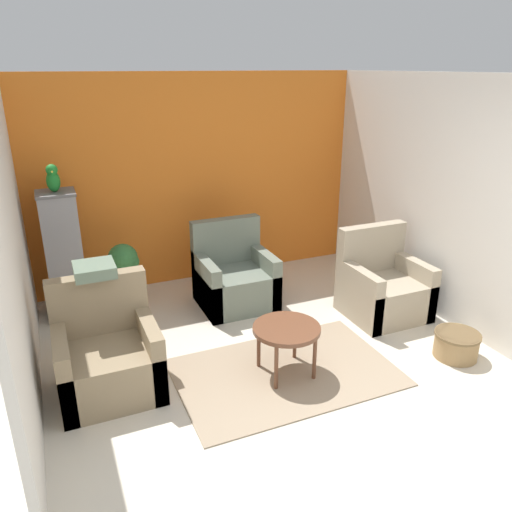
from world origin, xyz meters
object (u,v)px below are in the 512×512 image
(armchair_left, at_px, (108,358))
(birdcage, at_px, (64,256))
(armchair_middle, at_px, (234,279))
(parrot, at_px, (53,179))
(wicker_basket, at_px, (456,344))
(potted_plant, at_px, (123,266))
(armchair_right, at_px, (382,289))
(coffee_table, at_px, (287,332))

(armchair_left, distance_m, birdcage, 1.72)
(armchair_left, bearing_deg, armchair_middle, 35.52)
(parrot, distance_m, wicker_basket, 4.37)
(armchair_left, bearing_deg, potted_plant, 75.45)
(armchair_middle, xyz_separation_m, potted_plant, (-1.18, 0.42, 0.21))
(armchair_right, bearing_deg, birdcage, 156.07)
(coffee_table, bearing_deg, armchair_right, 22.59)
(parrot, xyz_separation_m, wicker_basket, (3.33, -2.46, -1.40))
(coffee_table, height_order, armchair_left, armchair_left)
(armchair_right, relative_size, birdcage, 0.69)
(armchair_middle, xyz_separation_m, wicker_basket, (1.55, -1.92, -0.17))
(armchair_right, bearing_deg, coffee_table, -157.41)
(coffee_table, height_order, birdcage, birdcage)
(armchair_left, bearing_deg, armchair_right, 4.58)
(parrot, bearing_deg, armchair_right, -23.97)
(wicker_basket, bearing_deg, armchair_middle, 128.83)
(armchair_middle, distance_m, potted_plant, 1.27)
(wicker_basket, bearing_deg, parrot, 143.58)
(armchair_left, xyz_separation_m, birdcage, (-0.20, 1.67, 0.37))
(armchair_right, bearing_deg, potted_plant, 153.34)
(armchair_left, relative_size, birdcage, 0.69)
(birdcage, distance_m, parrot, 0.86)
(coffee_table, bearing_deg, wicker_basket, -13.70)
(birdcage, bearing_deg, coffee_table, -50.43)
(parrot, bearing_deg, birdcage, -90.00)
(coffee_table, xyz_separation_m, wicker_basket, (1.63, -0.40, -0.29))
(coffee_table, distance_m, potted_plant, 2.23)
(armchair_middle, relative_size, potted_plant, 1.26)
(birdcage, bearing_deg, parrot, 90.00)
(birdcage, relative_size, wicker_basket, 3.27)
(armchair_left, relative_size, armchair_right, 1.00)
(coffee_table, xyz_separation_m, potted_plant, (-1.10, 1.94, 0.09))
(wicker_basket, bearing_deg, armchair_right, 96.42)
(wicker_basket, bearing_deg, birdcage, 143.61)
(armchair_right, bearing_deg, armchair_left, -175.42)
(wicker_basket, bearing_deg, coffee_table, 166.30)
(parrot, height_order, potted_plant, parrot)
(armchair_left, distance_m, wicker_basket, 3.24)
(coffee_table, height_order, wicker_basket, coffee_table)
(armchair_left, distance_m, parrot, 2.09)
(armchair_middle, distance_m, wicker_basket, 2.47)
(coffee_table, relative_size, birdcage, 0.43)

